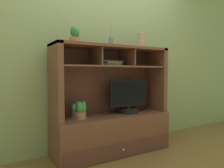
{
  "coord_description": "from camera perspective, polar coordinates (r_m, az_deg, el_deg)",
  "views": [
    {
      "loc": [
        -1.28,
        -2.19,
        0.98
      ],
      "look_at": [
        0.0,
        0.0,
        0.83
      ],
      "focal_mm": 33.73,
      "sensor_mm": 36.0,
      "label": 1
    }
  ],
  "objects": [
    {
      "name": "potted_succulent",
      "position": [
        2.38,
        -10.06,
        12.75
      ],
      "size": [
        0.14,
        0.14,
        0.19
      ],
      "color": "#AA7446",
      "rests_on": "media_console"
    },
    {
      "name": "tv_monitor",
      "position": [
        2.67,
        4.57,
        -4.21
      ],
      "size": [
        0.54,
        0.24,
        0.41
      ],
      "color": "black",
      "rests_on": "media_console"
    },
    {
      "name": "ceramic_vase",
      "position": [
        2.85,
        8.05,
        11.46
      ],
      "size": [
        0.11,
        0.11,
        0.2
      ],
      "color": "tan",
      "rests_on": "media_console"
    },
    {
      "name": "magazine_stack_left",
      "position": [
        2.57,
        -0.94,
        5.68
      ],
      "size": [
        0.33,
        0.29,
        0.06
      ],
      "color": "#51805B",
      "rests_on": "media_console"
    },
    {
      "name": "potted_orchid",
      "position": [
        2.38,
        -8.55,
        -7.4
      ],
      "size": [
        0.15,
        0.15,
        0.2
      ],
      "color": "#B16E53",
      "rests_on": "media_console"
    },
    {
      "name": "back_wall",
      "position": [
        2.81,
        -2.84,
        11.91
      ],
      "size": [
        6.0,
        0.02,
        2.8
      ],
      "primitive_type": "cube",
      "color": "#8D9C68",
      "rests_on": "ground"
    },
    {
      "name": "diffuser_bottle",
      "position": [
        2.59,
        -0.31,
        11.34
      ],
      "size": [
        0.06,
        0.06,
        0.25
      ],
      "color": "slate",
      "rests_on": "media_console"
    },
    {
      "name": "floor_plane",
      "position": [
        2.72,
        -0.0,
        -18.02
      ],
      "size": [
        6.0,
        6.0,
        0.02
      ],
      "primitive_type": "cube",
      "color": "brown",
      "rests_on": "ground"
    },
    {
      "name": "media_console",
      "position": [
        2.61,
        -0.1,
        -9.64
      ],
      "size": [
        1.43,
        0.51,
        1.28
      ],
      "color": "brown",
      "rests_on": "ground"
    },
    {
      "name": "potted_fern",
      "position": [
        2.42,
        -9.39,
        -7.28
      ],
      "size": [
        0.16,
        0.16,
        0.18
      ],
      "color": "gray",
      "rests_on": "media_console"
    }
  ]
}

